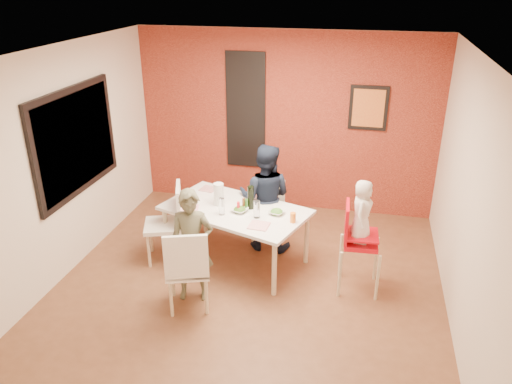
% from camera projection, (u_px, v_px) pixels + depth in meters
% --- Properties ---
extents(ground, '(4.50, 4.50, 0.00)m').
position_uv_depth(ground, '(250.00, 281.00, 6.03)').
color(ground, brown).
rests_on(ground, ground).
extents(ceiling, '(4.50, 4.50, 0.02)m').
position_uv_depth(ceiling, '(249.00, 52.00, 4.93)').
color(ceiling, white).
rests_on(ceiling, wall_back).
extents(wall_back, '(4.50, 0.02, 2.70)m').
position_uv_depth(wall_back, '(285.00, 122.00, 7.48)').
color(wall_back, beige).
rests_on(wall_back, ground).
extents(wall_front, '(4.50, 0.02, 2.70)m').
position_uv_depth(wall_front, '(174.00, 297.00, 3.48)').
color(wall_front, beige).
rests_on(wall_front, ground).
extents(wall_left, '(0.02, 4.50, 2.70)m').
position_uv_depth(wall_left, '(67.00, 162.00, 5.94)').
color(wall_left, beige).
rests_on(wall_left, ground).
extents(wall_right, '(0.02, 4.50, 2.70)m').
position_uv_depth(wall_right, '(467.00, 197.00, 5.02)').
color(wall_right, beige).
rests_on(wall_right, ground).
extents(brick_accent_wall, '(4.50, 0.02, 2.70)m').
position_uv_depth(brick_accent_wall, '(285.00, 123.00, 7.47)').
color(brick_accent_wall, maroon).
rests_on(brick_accent_wall, ground).
extents(picture_window_frame, '(0.05, 1.70, 1.30)m').
position_uv_depth(picture_window_frame, '(76.00, 141.00, 6.04)').
color(picture_window_frame, black).
rests_on(picture_window_frame, wall_left).
extents(picture_window_pane, '(0.02, 1.55, 1.15)m').
position_uv_depth(picture_window_pane, '(77.00, 141.00, 6.03)').
color(picture_window_pane, black).
rests_on(picture_window_pane, wall_left).
extents(glassblock_strip, '(0.55, 0.03, 1.70)m').
position_uv_depth(glassblock_strip, '(246.00, 111.00, 7.52)').
color(glassblock_strip, silver).
rests_on(glassblock_strip, wall_back).
extents(glassblock_surround, '(0.60, 0.03, 1.76)m').
position_uv_depth(glassblock_surround, '(246.00, 111.00, 7.51)').
color(glassblock_surround, black).
rests_on(glassblock_surround, wall_back).
extents(art_print_frame, '(0.54, 0.03, 0.64)m').
position_uv_depth(art_print_frame, '(368.00, 108.00, 7.08)').
color(art_print_frame, black).
rests_on(art_print_frame, wall_back).
extents(art_print_canvas, '(0.44, 0.01, 0.54)m').
position_uv_depth(art_print_canvas, '(368.00, 108.00, 7.07)').
color(art_print_canvas, orange).
rests_on(art_print_canvas, wall_back).
extents(dining_table, '(1.98, 1.49, 0.73)m').
position_uv_depth(dining_table, '(235.00, 213.00, 6.22)').
color(dining_table, white).
rests_on(dining_table, ground).
extents(chair_near, '(0.59, 0.59, 0.99)m').
position_uv_depth(chair_near, '(187.00, 266.00, 5.31)').
color(chair_near, white).
rests_on(chair_near, ground).
extents(chair_far, '(0.41, 0.41, 0.85)m').
position_uv_depth(chair_far, '(269.00, 207.00, 6.82)').
color(chair_far, silver).
rests_on(chair_far, ground).
extents(chair_left, '(0.60, 0.60, 1.01)m').
position_uv_depth(chair_left, '(170.00, 219.00, 6.30)').
color(chair_left, white).
rests_on(chair_left, ground).
extents(high_chair, '(0.48, 0.48, 1.07)m').
position_uv_depth(high_chair, '(357.00, 239.00, 5.66)').
color(high_chair, red).
rests_on(high_chair, ground).
extents(child_near, '(0.54, 0.41, 1.33)m').
position_uv_depth(child_near, '(192.00, 246.00, 5.48)').
color(child_near, brown).
rests_on(child_near, ground).
extents(child_far, '(0.71, 0.56, 1.45)m').
position_uv_depth(child_far, '(265.00, 197.00, 6.51)').
color(child_far, black).
rests_on(child_far, ground).
extents(toddler, '(0.28, 0.39, 0.73)m').
position_uv_depth(toddler, '(362.00, 211.00, 5.51)').
color(toddler, silver).
rests_on(toddler, high_chair).
extents(plate_near_left, '(0.25, 0.25, 0.01)m').
position_uv_depth(plate_near_left, '(190.00, 208.00, 6.19)').
color(plate_near_left, white).
rests_on(plate_near_left, dining_table).
extents(plate_far_mid, '(0.24, 0.24, 0.01)m').
position_uv_depth(plate_far_mid, '(254.00, 198.00, 6.46)').
color(plate_far_mid, silver).
rests_on(plate_far_mid, dining_table).
extents(plate_near_right, '(0.24, 0.24, 0.01)m').
position_uv_depth(plate_near_right, '(259.00, 226.00, 5.76)').
color(plate_near_right, white).
rests_on(plate_near_right, dining_table).
extents(plate_far_left, '(0.23, 0.23, 0.01)m').
position_uv_depth(plate_far_left, '(208.00, 189.00, 6.73)').
color(plate_far_left, silver).
rests_on(plate_far_left, dining_table).
extents(salad_bowl_a, '(0.26, 0.26, 0.05)m').
position_uv_depth(salad_bowl_a, '(240.00, 210.00, 6.09)').
color(salad_bowl_a, white).
rests_on(salad_bowl_a, dining_table).
extents(salad_bowl_b, '(0.23, 0.23, 0.05)m').
position_uv_depth(salad_bowl_b, '(277.00, 212.00, 6.04)').
color(salad_bowl_b, silver).
rests_on(salad_bowl_b, dining_table).
extents(wine_bottle, '(0.08, 0.08, 0.30)m').
position_uv_depth(wine_bottle, '(251.00, 198.00, 6.13)').
color(wine_bottle, black).
rests_on(wine_bottle, dining_table).
extents(wine_glass_a, '(0.07, 0.07, 0.21)m').
position_uv_depth(wine_glass_a, '(222.00, 206.00, 6.00)').
color(wine_glass_a, white).
rests_on(wine_glass_a, dining_table).
extents(wine_glass_b, '(0.08, 0.08, 0.22)m').
position_uv_depth(wine_glass_b, '(257.00, 209.00, 5.92)').
color(wine_glass_b, white).
rests_on(wine_glass_b, dining_table).
extents(paper_towel_roll, '(0.13, 0.13, 0.28)m').
position_uv_depth(paper_towel_roll, '(219.00, 194.00, 6.24)').
color(paper_towel_roll, silver).
rests_on(paper_towel_roll, dining_table).
extents(condiment_red, '(0.04, 0.04, 0.14)m').
position_uv_depth(condiment_red, '(238.00, 207.00, 6.06)').
color(condiment_red, red).
rests_on(condiment_red, dining_table).
extents(condiment_green, '(0.04, 0.04, 0.14)m').
position_uv_depth(condiment_green, '(246.00, 205.00, 6.13)').
color(condiment_green, '#2F6B23').
rests_on(condiment_green, dining_table).
extents(condiment_brown, '(0.04, 0.04, 0.14)m').
position_uv_depth(condiment_brown, '(244.00, 204.00, 6.15)').
color(condiment_brown, brown).
rests_on(condiment_brown, dining_table).
extents(sippy_cup, '(0.07, 0.07, 0.12)m').
position_uv_depth(sippy_cup, '(293.00, 218.00, 5.83)').
color(sippy_cup, orange).
rests_on(sippy_cup, dining_table).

